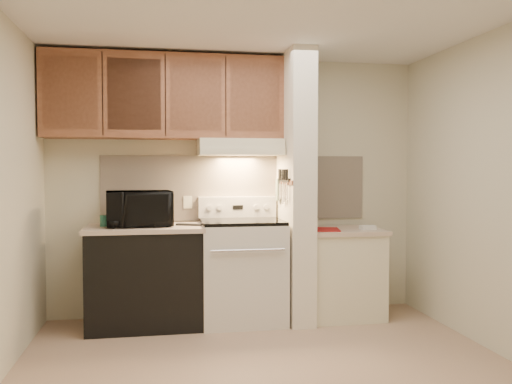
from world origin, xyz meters
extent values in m
plane|color=tan|center=(0.00, 0.00, 0.00)|extent=(3.60, 3.60, 0.00)
plane|color=white|center=(0.00, 0.00, 2.50)|extent=(3.60, 3.60, 0.00)
cube|color=beige|center=(0.00, 1.50, 1.25)|extent=(3.60, 2.50, 0.02)
cube|color=beige|center=(1.80, 0.00, 1.25)|extent=(0.02, 3.00, 2.50)
cube|color=#F3DEC8|center=(0.00, 1.49, 1.24)|extent=(2.60, 0.02, 0.63)
cube|color=silver|center=(0.00, 1.16, 0.46)|extent=(0.76, 0.65, 0.92)
cube|color=black|center=(0.00, 0.84, 0.50)|extent=(0.50, 0.01, 0.30)
cylinder|color=silver|center=(0.00, 0.80, 0.72)|extent=(0.65, 0.02, 0.02)
cube|color=black|center=(0.00, 1.16, 0.94)|extent=(0.74, 0.64, 0.03)
cube|color=silver|center=(0.00, 1.44, 1.05)|extent=(0.76, 0.08, 0.20)
cube|color=black|center=(0.00, 1.40, 1.05)|extent=(0.10, 0.01, 0.04)
cylinder|color=silver|center=(-0.28, 1.40, 1.05)|extent=(0.05, 0.02, 0.05)
cylinder|color=silver|center=(-0.18, 1.40, 1.05)|extent=(0.05, 0.02, 0.05)
cylinder|color=silver|center=(0.18, 1.40, 1.05)|extent=(0.05, 0.02, 0.05)
cylinder|color=silver|center=(0.28, 1.40, 1.05)|extent=(0.05, 0.02, 0.05)
cube|color=black|center=(-0.88, 1.17, 0.43)|extent=(1.00, 0.63, 0.87)
cube|color=beige|center=(-0.88, 1.17, 0.89)|extent=(1.04, 0.67, 0.04)
cube|color=black|center=(-0.48, 1.13, 0.92)|extent=(0.25, 0.16, 0.02)
cylinder|color=#216756|center=(-1.23, 1.20, 0.96)|extent=(0.10, 0.10, 0.10)
cube|color=#EFEAC7|center=(-0.48, 1.48, 1.10)|extent=(0.08, 0.01, 0.12)
imported|color=black|center=(-0.93, 1.15, 1.07)|extent=(0.61, 0.44, 0.32)
cube|color=white|center=(0.51, 1.15, 1.25)|extent=(0.22, 0.70, 2.50)
cube|color=brown|center=(0.39, 1.15, 1.30)|extent=(0.01, 0.70, 0.04)
cube|color=black|center=(0.39, 1.10, 1.32)|extent=(0.02, 0.42, 0.04)
cube|color=silver|center=(0.38, 0.94, 1.22)|extent=(0.01, 0.03, 0.16)
cylinder|color=black|center=(0.38, 0.94, 1.37)|extent=(0.02, 0.02, 0.10)
cube|color=silver|center=(0.38, 1.03, 1.21)|extent=(0.01, 0.04, 0.18)
cylinder|color=black|center=(0.38, 1.02, 1.37)|extent=(0.02, 0.02, 0.10)
cube|color=silver|center=(0.38, 1.10, 1.20)|extent=(0.01, 0.04, 0.20)
cylinder|color=black|center=(0.38, 1.09, 1.37)|extent=(0.02, 0.02, 0.10)
cube|color=silver|center=(0.38, 1.19, 1.22)|extent=(0.01, 0.04, 0.16)
cylinder|color=black|center=(0.38, 1.19, 1.37)|extent=(0.02, 0.02, 0.10)
cube|color=silver|center=(0.38, 1.26, 1.21)|extent=(0.01, 0.04, 0.18)
cylinder|color=black|center=(0.38, 1.25, 1.37)|extent=(0.02, 0.02, 0.10)
cube|color=gray|center=(0.38, 1.32, 1.22)|extent=(0.03, 0.09, 0.21)
cube|color=#EFEAC7|center=(0.97, 1.15, 0.40)|extent=(0.70, 0.60, 0.81)
cube|color=beige|center=(0.97, 1.15, 0.83)|extent=(0.74, 0.64, 0.04)
cube|color=maroon|center=(0.79, 1.06, 0.86)|extent=(0.29, 0.36, 0.01)
cube|color=white|center=(1.19, 1.05, 0.87)|extent=(0.14, 0.10, 0.04)
cube|color=#EFEAC7|center=(0.00, 1.28, 1.62)|extent=(0.78, 0.44, 0.15)
cube|color=#EFEAC7|center=(0.00, 1.07, 1.58)|extent=(0.78, 0.04, 0.06)
cube|color=brown|center=(-0.69, 1.32, 2.08)|extent=(2.18, 0.33, 0.77)
cube|color=brown|center=(-1.51, 1.17, 2.08)|extent=(0.46, 0.01, 0.63)
cube|color=black|center=(-1.23, 1.16, 2.08)|extent=(0.01, 0.01, 0.73)
cube|color=brown|center=(-0.96, 1.17, 2.08)|extent=(0.46, 0.01, 0.63)
cube|color=black|center=(-0.69, 1.16, 2.08)|extent=(0.01, 0.01, 0.73)
cube|color=brown|center=(-0.42, 1.17, 2.08)|extent=(0.46, 0.01, 0.63)
cube|color=black|center=(-0.14, 1.16, 2.08)|extent=(0.01, 0.01, 0.73)
cube|color=brown|center=(0.13, 1.17, 2.08)|extent=(0.46, 0.01, 0.63)
camera|label=1|loc=(-0.75, -3.78, 1.42)|focal=38.00mm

